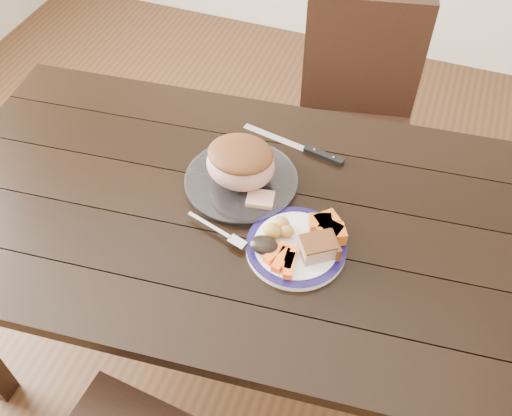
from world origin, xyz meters
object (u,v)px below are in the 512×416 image
(pork_slice, at_px, (318,247))
(carving_knife, at_px, (311,151))
(dinner_plate, at_px, (296,247))
(serving_platter, at_px, (241,182))
(fork, at_px, (221,232))
(dining_table, at_px, (231,229))
(chair_far, at_px, (356,117))
(roast_joint, at_px, (241,164))

(pork_slice, xyz_separation_m, carving_knife, (-0.12, 0.35, -0.03))
(dinner_plate, relative_size, pork_slice, 2.94)
(dinner_plate, bearing_deg, carving_knife, 100.46)
(serving_platter, distance_m, fork, 0.19)
(carving_knife, bearing_deg, dining_table, -106.76)
(chair_far, height_order, fork, chair_far)
(dinner_plate, distance_m, fork, 0.19)
(chair_far, xyz_separation_m, dinner_plate, (0.01, -0.81, 0.23))
(chair_far, bearing_deg, roast_joint, 61.75)
(roast_joint, bearing_deg, dinner_plate, -37.53)
(pork_slice, distance_m, carving_knife, 0.37)
(serving_platter, bearing_deg, pork_slice, -31.95)
(serving_platter, height_order, roast_joint, roast_joint)
(dining_table, bearing_deg, roast_joint, 91.24)
(serving_platter, bearing_deg, dinner_plate, -37.53)
(chair_far, relative_size, serving_platter, 3.13)
(chair_far, relative_size, carving_knife, 2.92)
(dinner_plate, relative_size, serving_platter, 0.83)
(fork, bearing_deg, pork_slice, 21.88)
(fork, distance_m, roast_joint, 0.20)
(dining_table, distance_m, fork, 0.15)
(dinner_plate, bearing_deg, serving_platter, 142.47)
(dining_table, distance_m, pork_slice, 0.30)
(chair_far, distance_m, dinner_plate, 0.84)
(dinner_plate, height_order, roast_joint, roast_joint)
(chair_far, xyz_separation_m, carving_knife, (-0.05, -0.46, 0.23))
(pork_slice, relative_size, roast_joint, 0.46)
(dining_table, distance_m, dinner_plate, 0.24)
(dining_table, xyz_separation_m, dinner_plate, (0.20, -0.07, 0.10))
(fork, bearing_deg, carving_knife, 87.63)
(dining_table, height_order, dinner_plate, dinner_plate)
(pork_slice, bearing_deg, roast_joint, 148.05)
(dinner_plate, height_order, fork, fork)
(dining_table, relative_size, dinner_plate, 6.81)
(chair_far, bearing_deg, pork_slice, 82.99)
(fork, height_order, carving_knife, fork)
(serving_platter, relative_size, carving_knife, 0.93)
(dining_table, xyz_separation_m, fork, (0.02, -0.10, 0.11))
(chair_far, bearing_deg, fork, 66.41)
(roast_joint, bearing_deg, dining_table, -88.76)
(pork_slice, height_order, carving_knife, pork_slice)
(dining_table, bearing_deg, carving_knife, 62.73)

